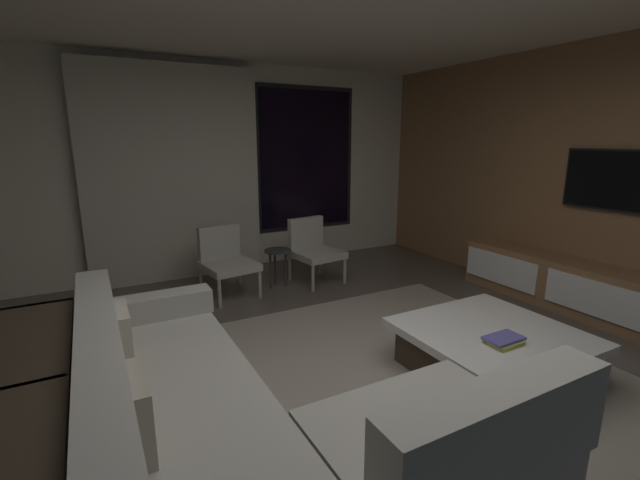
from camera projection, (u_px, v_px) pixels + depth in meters
floor at (375, 411)px, 2.81m from camera, size 9.20×9.20×0.00m
back_wall_with_window at (211, 170)px, 5.58m from camera, size 6.60×0.30×2.70m
area_rug at (427, 403)px, 2.89m from camera, size 3.20×3.80×0.01m
sectional_couch at (241, 430)px, 2.19m from camera, size 1.98×2.50×0.82m
coffee_table at (491, 352)px, 3.20m from camera, size 1.16×1.16×0.36m
book_stack_on_coffee_table at (504, 340)px, 2.95m from camera, size 0.27×0.18×0.05m
accent_chair_near_window at (313, 247)px, 5.33m from camera, size 0.61×0.63×0.78m
accent_chair_by_curtain at (226, 258)px, 4.83m from camera, size 0.62×0.64×0.78m
side_stool at (278, 256)px, 5.11m from camera, size 0.32×0.32×0.46m
media_console at (612, 299)px, 4.08m from camera, size 0.46×3.10×0.52m
mounted_tv at (618, 181)px, 4.09m from camera, size 0.05×1.01×0.59m
console_table_behind_couch at (26, 455)px, 1.85m from camera, size 0.40×2.10×0.74m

